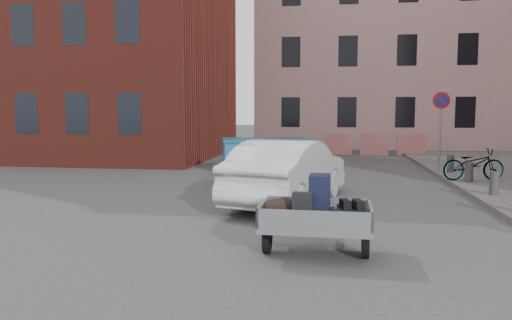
% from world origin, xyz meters
% --- Properties ---
extents(ground, '(120.00, 120.00, 0.00)m').
position_xyz_m(ground, '(0.00, 0.00, 0.00)').
color(ground, '#38383A').
rests_on(ground, ground).
extents(building_brick, '(12.00, 10.00, 14.00)m').
position_xyz_m(building_brick, '(-9.00, 13.00, 7.00)').
color(building_brick, '#591E16').
rests_on(building_brick, ground).
extents(building_pink, '(16.00, 8.00, 14.00)m').
position_xyz_m(building_pink, '(6.00, 22.00, 7.00)').
color(building_pink, '#CFA09F').
rests_on(building_pink, ground).
extents(no_parking_sign, '(0.60, 0.09, 2.65)m').
position_xyz_m(no_parking_sign, '(6.00, 9.48, 2.01)').
color(no_parking_sign, gray).
rests_on(no_parking_sign, sidewalk).
extents(bollards, '(0.22, 9.02, 0.55)m').
position_xyz_m(bollards, '(6.00, 3.40, 0.40)').
color(bollards, '#3A3A3D').
rests_on(bollards, sidewalk).
extents(barriers, '(4.70, 0.18, 1.00)m').
position_xyz_m(barriers, '(4.20, 15.00, 0.50)').
color(barriers, red).
rests_on(barriers, ground).
extents(trailer, '(1.63, 1.82, 1.20)m').
position_xyz_m(trailer, '(1.90, -1.82, 0.61)').
color(trailer, black).
rests_on(trailer, ground).
extents(dumpster, '(3.11, 2.14, 1.19)m').
position_xyz_m(dumpster, '(-0.03, 7.37, 0.60)').
color(dumpster, '#1F6193').
rests_on(dumpster, ground).
extents(silver_car, '(2.65, 4.73, 1.47)m').
position_xyz_m(silver_car, '(1.19, 2.20, 0.74)').
color(silver_car, '#B5B8BD').
rests_on(silver_car, ground).
extents(bicycle, '(1.86, 0.96, 0.93)m').
position_xyz_m(bicycle, '(6.20, 5.93, 0.59)').
color(bicycle, black).
rests_on(bicycle, sidewalk).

